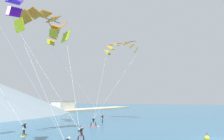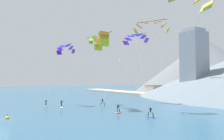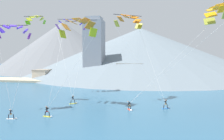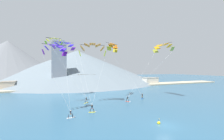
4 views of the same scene
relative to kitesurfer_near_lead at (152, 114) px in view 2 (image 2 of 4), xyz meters
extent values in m
plane|color=#2D5B7A|center=(-9.49, -21.14, -0.52)|extent=(400.00, 400.00, 0.00)
cube|color=#337FDB|center=(-0.18, -0.11, -0.48)|extent=(1.43, 1.20, 0.07)
cylinder|color=black|center=(-0.50, -0.34, -0.09)|extent=(0.27, 0.24, 0.73)
cylinder|color=black|center=(0.14, 0.12, -0.09)|extent=(0.27, 0.24, 0.73)
cube|color=orange|center=(-0.18, -0.11, 0.31)|extent=(0.37, 0.39, 0.12)
cylinder|color=black|center=(-0.15, -0.15, 0.65)|extent=(0.37, 0.39, 0.62)
cylinder|color=black|center=(-0.30, -0.14, 0.82)|extent=(0.38, 0.48, 0.40)
cylinder|color=black|center=(-0.11, 0.00, 0.82)|extent=(0.38, 0.48, 0.40)
cylinder|color=black|center=(-0.31, 0.07, 0.79)|extent=(0.44, 0.33, 0.03)
sphere|color=#9E7051|center=(-0.10, -0.22, 1.05)|extent=(0.22, 0.22, 0.22)
cone|color=white|center=(0.53, 0.40, -0.42)|extent=(0.45, 0.47, 0.36)
cube|color=white|center=(-23.99, -11.12, -0.48)|extent=(1.49, 0.64, 0.07)
cylinder|color=#231E28|center=(-24.38, -11.18, -0.10)|extent=(0.25, 0.15, 0.71)
cylinder|color=#231E28|center=(-23.60, -11.06, -0.10)|extent=(0.25, 0.15, 0.71)
cube|color=orange|center=(-23.99, -11.12, 0.29)|extent=(0.27, 0.33, 0.12)
cylinder|color=#231E28|center=(-23.98, -11.21, 0.62)|extent=(0.27, 0.43, 0.61)
cylinder|color=#231E28|center=(-24.10, -11.13, 0.79)|extent=(0.15, 0.52, 0.39)
cylinder|color=#231E28|center=(-23.88, -11.10, 0.79)|extent=(0.15, 0.52, 0.39)
cylinder|color=black|center=(-24.02, -10.93, 0.76)|extent=(0.52, 0.11, 0.03)
sphere|color=beige|center=(-23.96, -11.35, 0.99)|extent=(0.22, 0.22, 0.22)
cone|color=white|center=(-23.13, -11.00, -0.42)|extent=(0.35, 0.40, 0.36)
cube|color=yellow|center=(-18.36, 0.60, -0.48)|extent=(1.40, 1.24, 0.07)
cylinder|color=black|center=(-18.67, 0.35, -0.08)|extent=(0.27, 0.25, 0.75)
cylinder|color=black|center=(-18.05, 0.84, -0.08)|extent=(0.27, 0.25, 0.75)
cube|color=white|center=(-18.36, 0.60, 0.33)|extent=(0.38, 0.39, 0.12)
cylinder|color=black|center=(-18.31, 0.54, 0.67)|extent=(0.41, 0.44, 0.63)
cylinder|color=black|center=(-18.47, 0.54, 0.84)|extent=(0.40, 0.47, 0.41)
cylinder|color=black|center=(-18.28, 0.69, 0.84)|extent=(0.40, 0.47, 0.41)
cylinder|color=black|center=(-18.49, 0.76, 0.81)|extent=(0.43, 0.35, 0.03)
sphere|color=#9E7051|center=(-18.24, 0.45, 1.07)|extent=(0.23, 0.23, 0.23)
cone|color=white|center=(-17.68, 1.14, -0.42)|extent=(0.46, 0.47, 0.36)
cube|color=#E54C33|center=(-6.62, -2.22, -0.48)|extent=(1.06, 1.48, 0.07)
cylinder|color=black|center=(-6.80, -1.87, -0.09)|extent=(0.22, 0.27, 0.72)
cylinder|color=black|center=(-6.44, -2.57, -0.09)|extent=(0.22, 0.27, 0.72)
cube|color=orange|center=(-6.62, -2.22, 0.31)|extent=(0.38, 0.35, 0.12)
cylinder|color=black|center=(-6.72, -2.28, 0.63)|extent=(0.50, 0.40, 0.61)
cylinder|color=black|center=(-6.69, -2.13, 0.81)|extent=(0.50, 0.31, 0.40)
cylinder|color=black|center=(-6.58, -2.33, 0.81)|extent=(0.50, 0.31, 0.40)
cylinder|color=black|center=(-6.47, -2.15, 0.78)|extent=(0.27, 0.48, 0.03)
sphere|color=tan|center=(-6.88, -2.36, 1.00)|extent=(0.22, 0.22, 0.22)
cone|color=white|center=(-6.22, -2.99, -0.42)|extent=(0.46, 0.43, 0.36)
cube|color=yellow|center=(-19.13, -8.93, -0.48)|extent=(1.50, 0.74, 0.07)
cylinder|color=black|center=(-19.51, -8.85, -0.07)|extent=(0.28, 0.18, 0.77)
cylinder|color=black|center=(-18.74, -9.02, -0.07)|extent=(0.28, 0.18, 0.77)
cube|color=red|center=(-19.13, -8.93, 0.35)|extent=(0.31, 0.37, 0.12)
cylinder|color=black|center=(-19.14, -9.00, 0.70)|extent=(0.30, 0.41, 0.65)
cylinder|color=black|center=(-19.24, -8.87, 0.88)|extent=(0.20, 0.56, 0.42)
cylinder|color=black|center=(-19.00, -8.92, 0.88)|extent=(0.20, 0.56, 0.42)
cylinder|color=black|center=(-19.08, -8.72, 0.85)|extent=(0.51, 0.14, 0.03)
sphere|color=#9E7051|center=(-19.16, -9.09, 1.11)|extent=(0.23, 0.23, 0.23)
cone|color=white|center=(-18.28, -9.12, -0.42)|extent=(0.37, 0.42, 0.36)
cube|color=gold|center=(-10.02, 4.22, 15.80)|extent=(1.39, 1.82, 1.47)
cube|color=orange|center=(-9.26, 4.65, 16.79)|extent=(1.69, 2.01, 1.32)
cube|color=orange|center=(-8.37, 5.37, 17.44)|extent=(1.92, 2.08, 1.00)
cube|color=orange|center=(-7.46, 6.30, 17.67)|extent=(2.05, 2.04, 0.55)
cube|color=orange|center=(-6.65, 7.32, 17.44)|extent=(2.07, 1.89, 1.00)
cube|color=orange|center=(-6.04, 8.29, 16.79)|extent=(2.02, 1.63, 1.32)
cube|color=gold|center=(-5.72, 9.10, 15.80)|extent=(1.85, 1.29, 1.47)
cylinder|color=black|center=(-7.96, 6.75, 17.87)|extent=(5.69, 3.66, 0.10)
cylinder|color=silver|center=(-5.31, 2.10, 8.01)|extent=(10.04, 4.10, 14.44)
cylinder|color=silver|center=(-2.99, 4.74, 8.01)|extent=(5.39, 9.37, 14.44)
cube|color=#6D19A0|center=(-29.06, -6.78, 12.70)|extent=(0.72, 1.49, 1.23)
cube|color=#4A26E4|center=(-28.43, -6.76, 13.58)|extent=(1.12, 1.62, 1.16)
cube|color=#4A26E4|center=(-27.56, -6.51, 14.17)|extent=(1.42, 1.68, 0.90)
cube|color=#4A26E4|center=(-26.59, -6.08, 14.38)|extent=(1.60, 1.68, 0.50)
cube|color=#4A26E4|center=(-25.68, -5.54, 14.17)|extent=(1.66, 1.59, 0.90)
cube|color=#4A26E4|center=(-24.97, -4.97, 13.58)|extent=(1.58, 1.43, 1.16)
cube|color=#6D19A0|center=(-24.58, -4.47, 12.70)|extent=(1.33, 1.23, 1.23)
cylinder|color=black|center=(-26.85, -5.57, 14.55)|extent=(4.99, 1.02, 0.10)
cylinder|color=silver|center=(-26.63, -8.83, 6.48)|extent=(5.27, 4.26, 11.45)
cylinder|color=silver|center=(-24.27, -7.61, 6.48)|extent=(0.54, 6.69, 11.45)
cube|color=purple|center=(-26.67, 12.62, 16.56)|extent=(1.29, 2.37, 1.48)
cube|color=#2A19EB|center=(-25.75, 12.79, 17.61)|extent=(1.68, 2.46, 1.27)
cube|color=#2A19EB|center=(-24.58, 13.12, 18.29)|extent=(1.97, 2.51, 0.91)
cube|color=#2A19EB|center=(-23.27, 13.58, 18.52)|extent=(2.12, 2.51, 0.45)
cube|color=#2A19EB|center=(-22.00, 14.10, 18.29)|extent=(2.17, 2.46, 0.91)
cube|color=#2A19EB|center=(-20.90, 14.63, 17.61)|extent=(2.06, 2.35, 1.27)
cube|color=purple|center=(-20.10, 15.11, 16.56)|extent=(1.81, 2.20, 1.48)
cylinder|color=black|center=(-23.61, 14.47, 18.67)|extent=(7.12, 1.58, 0.10)
cylinder|color=silver|center=(-22.74, 6.68, 8.38)|extent=(8.54, 11.88, 15.15)
cylinder|color=silver|center=(-19.16, 8.03, 8.38)|extent=(1.39, 14.58, 15.15)
cube|color=#A9AD3C|center=(7.85, 3.39, 15.68)|extent=(2.07, 1.01, 1.55)
cylinder|color=silver|center=(0.73, 0.80, 7.92)|extent=(14.46, 5.93, 14.30)
cylinder|color=silver|center=(1.26, -3.14, 7.92)|extent=(15.51, 1.99, 14.30)
cube|color=#B3CA15|center=(-20.20, 0.32, 13.46)|extent=(0.85, 2.10, 1.65)
cube|color=#C6791C|center=(-19.45, 0.28, 14.82)|extent=(1.46, 2.24, 1.46)
cube|color=#C6791C|center=(-18.22, 0.05, 15.75)|extent=(1.90, 2.32, 1.00)
cube|color=#C6791C|center=(-16.75, -0.31, 16.08)|extent=(2.09, 2.35, 0.36)
cube|color=#C6791C|center=(-15.29, -0.75, 15.75)|extent=(2.08, 2.30, 1.00)
cube|color=#C6791C|center=(-14.13, -1.19, 14.82)|extent=(1.80, 2.18, 1.46)
cube|color=#B3CA15|center=(-13.46, -1.54, 13.46)|extent=(1.28, 2.01, 1.65)
cylinder|color=black|center=(-16.51, 0.55, 15.98)|extent=(6.84, 1.13, 0.10)
cylinder|color=silver|center=(-19.72, -4.23, 6.77)|extent=(1.30, 9.02, 11.87)
cylinder|color=silver|center=(-16.22, -5.20, 6.77)|extent=(5.76, 7.09, 11.87)
cube|color=#64C119|center=(-24.86, 1.97, 16.16)|extent=(0.65, 1.15, 0.95)
cube|color=yellow|center=(-25.33, 1.83, 16.81)|extent=(0.83, 1.16, 0.89)
cube|color=yellow|center=(-26.03, 1.76, 17.25)|extent=(0.88, 1.17, 0.70)
cube|color=yellow|center=(-26.84, 1.76, 17.40)|extent=(0.92, 1.17, 0.41)
cube|color=yellow|center=(-27.65, 1.85, 17.25)|extent=(1.01, 1.16, 0.70)
cube|color=yellow|center=(-28.33, 2.01, 16.81)|extent=(0.96, 1.15, 0.89)
cube|color=#64C119|center=(-28.78, 2.22, 16.16)|extent=(0.78, 1.13, 0.95)
cylinder|color=black|center=(-26.87, 1.28, 17.27)|extent=(3.92, 0.88, 0.10)
sphere|color=yellow|center=(-10.00, -20.12, -0.37)|extent=(0.56, 0.56, 0.56)
cylinder|color=black|center=(-10.00, -20.12, 0.13)|extent=(0.04, 0.04, 0.44)
cube|color=yellow|center=(-9.91, -20.12, 0.31)|extent=(0.18, 0.01, 0.12)
cube|color=beige|center=(-45.51, 39.50, 1.37)|extent=(5.54, 6.00, 3.78)
cube|color=gray|center=(-45.51, 39.50, 3.41)|extent=(5.76, 6.24, 0.30)
cube|color=gray|center=(-23.96, 38.97, 10.82)|extent=(7.00, 7.00, 22.67)
cube|color=#979DA8|center=(-23.96, 38.97, 22.75)|extent=(5.60, 5.60, 1.20)
cone|color=slate|center=(-56.98, 88.79, 14.76)|extent=(82.62, 82.62, 30.55)
camera|label=1|loc=(-38.06, -22.94, 3.99)|focal=35.00mm
camera|label=2|loc=(27.32, -22.82, 5.36)|focal=35.00mm
camera|label=3|loc=(-2.94, -40.77, 9.33)|focal=35.00mm
camera|label=4|loc=(-27.47, -41.30, 9.12)|focal=24.00mm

